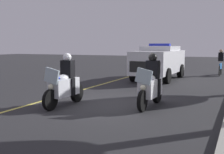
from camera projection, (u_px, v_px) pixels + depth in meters
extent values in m
plane|color=#28282B|center=(111.00, 104.00, 9.87)|extent=(80.00, 80.00, 0.00)
cube|color=#E0D14C|center=(52.00, 98.00, 10.84)|extent=(48.00, 0.12, 0.01)
cylinder|color=black|center=(50.00, 100.00, 8.84)|extent=(0.64, 0.14, 0.64)
cylinder|color=black|center=(77.00, 93.00, 10.18)|extent=(0.64, 0.16, 0.64)
cube|color=silver|center=(64.00, 87.00, 9.46)|extent=(1.21, 0.47, 0.56)
ellipsoid|color=silver|center=(63.00, 78.00, 9.38)|extent=(0.57, 0.34, 0.24)
cube|color=silver|center=(52.00, 76.00, 8.85)|extent=(0.08, 0.56, 0.53)
sphere|color=#F9F4CC|center=(51.00, 87.00, 8.83)|extent=(0.17, 0.17, 0.17)
sphere|color=red|center=(50.00, 77.00, 9.04)|extent=(0.09, 0.09, 0.09)
sphere|color=#1933F2|center=(59.00, 78.00, 8.90)|extent=(0.09, 0.09, 0.09)
cube|color=black|center=(68.00, 69.00, 9.60)|extent=(0.29, 0.41, 0.60)
cube|color=black|center=(72.00, 87.00, 9.53)|extent=(0.18, 0.15, 0.56)
cube|color=black|center=(62.00, 86.00, 9.70)|extent=(0.18, 0.15, 0.56)
sphere|color=silver|center=(67.00, 57.00, 9.54)|extent=(0.28, 0.28, 0.28)
cylinder|color=black|center=(142.00, 101.00, 8.69)|extent=(0.64, 0.14, 0.64)
cylinder|color=black|center=(157.00, 93.00, 10.04)|extent=(0.64, 0.16, 0.64)
cube|color=white|center=(150.00, 88.00, 9.32)|extent=(1.21, 0.47, 0.56)
ellipsoid|color=white|center=(150.00, 79.00, 9.24)|extent=(0.57, 0.34, 0.24)
cube|color=silver|center=(144.00, 76.00, 8.70)|extent=(0.08, 0.56, 0.53)
sphere|color=#F9F4CC|center=(143.00, 88.00, 8.69)|extent=(0.17, 0.17, 0.17)
sphere|color=red|center=(140.00, 78.00, 8.90)|extent=(0.09, 0.09, 0.09)
sphere|color=#1933F2|center=(150.00, 78.00, 8.76)|extent=(0.09, 0.09, 0.09)
cube|color=black|center=(153.00, 70.00, 9.46)|extent=(0.29, 0.41, 0.60)
cube|color=black|center=(158.00, 87.00, 9.38)|extent=(0.18, 0.15, 0.56)
cube|color=black|center=(146.00, 87.00, 9.55)|extent=(0.18, 0.15, 0.56)
sphere|color=black|center=(153.00, 57.00, 9.40)|extent=(0.28, 0.28, 0.28)
cube|color=silver|center=(159.00, 62.00, 16.66)|extent=(4.95, 2.04, 1.24)
cube|color=silver|center=(161.00, 49.00, 16.85)|extent=(2.45, 1.81, 0.36)
cube|color=#2633D8|center=(160.00, 45.00, 16.64)|extent=(0.31, 1.21, 0.14)
cube|color=black|center=(145.00, 67.00, 14.52)|extent=(0.17, 1.62, 0.56)
cylinder|color=black|center=(167.00, 76.00, 14.95)|extent=(0.81, 0.30, 0.80)
cylinder|color=black|center=(134.00, 74.00, 15.72)|extent=(0.81, 0.30, 0.80)
cylinder|color=black|center=(180.00, 71.00, 17.72)|extent=(0.81, 0.30, 0.80)
cylinder|color=black|center=(152.00, 70.00, 18.50)|extent=(0.81, 0.30, 0.80)
cylinder|color=black|center=(219.00, 71.00, 18.39)|extent=(0.66, 0.06, 0.66)
cylinder|color=black|center=(221.00, 70.00, 19.37)|extent=(0.66, 0.06, 0.66)
cube|color=blue|center=(221.00, 66.00, 18.85)|extent=(1.00, 0.09, 0.36)
cube|color=black|center=(221.00, 57.00, 18.83)|extent=(0.25, 0.33, 0.56)
sphere|color=tan|center=(221.00, 51.00, 18.76)|extent=(0.22, 0.22, 0.22)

